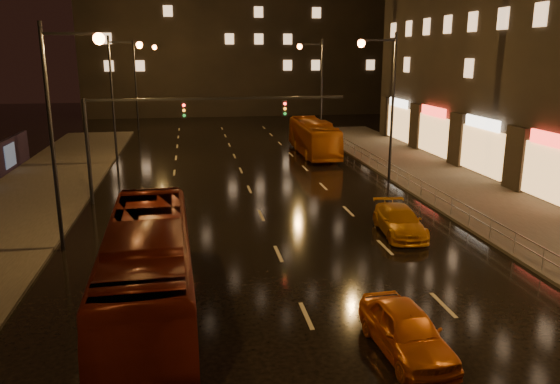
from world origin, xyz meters
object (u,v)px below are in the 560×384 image
bus_curb (314,137)px  taxi_near (406,331)px  bus_red (148,268)px  taxi_far (400,221)px

bus_curb → taxi_near: size_ratio=2.52×
bus_red → bus_curb: size_ratio=1.10×
taxi_near → taxi_far: bearing=66.5°
bus_curb → taxi_near: 32.81m
taxi_near → bus_red: bearing=150.1°
bus_red → taxi_near: bus_red is taller
bus_red → taxi_far: bus_red is taller
taxi_far → bus_curb: bearing=93.4°
bus_red → taxi_near: (7.70, -3.88, -0.92)m
taxi_near → taxi_far: taxi_near is taller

